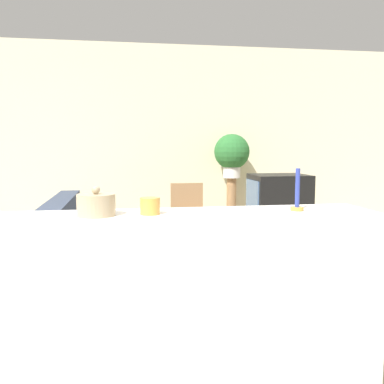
% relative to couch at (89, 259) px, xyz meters
% --- Properties ---
extents(ground_plane, '(14.00, 14.00, 0.00)m').
position_rel_couch_xyz_m(ground_plane, '(0.55, -1.48, -0.29)').
color(ground_plane, tan).
extents(wall_back, '(9.00, 0.06, 2.70)m').
position_rel_couch_xyz_m(wall_back, '(0.55, 1.95, 1.06)').
color(wall_back, beige).
rests_on(wall_back, ground_plane).
extents(couch, '(0.82, 1.83, 0.84)m').
position_rel_couch_xyz_m(couch, '(0.00, 0.00, 0.00)').
color(couch, '#384256').
rests_on(couch, ground_plane).
extents(tv_stand, '(0.81, 0.57, 0.50)m').
position_rel_couch_xyz_m(tv_stand, '(2.03, 0.51, -0.04)').
color(tv_stand, '#9E754C').
rests_on(tv_stand, ground_plane).
extents(television, '(0.62, 0.53, 0.52)m').
position_rel_couch_xyz_m(television, '(2.02, 0.51, 0.47)').
color(television, black).
rests_on(television, tv_stand).
extents(wooden_chair, '(0.44, 0.44, 0.88)m').
position_rel_couch_xyz_m(wooden_chair, '(1.09, 1.03, 0.21)').
color(wooden_chair, '#9E754C').
rests_on(wooden_chair, ground_plane).
extents(plant_stand, '(0.13, 0.13, 0.90)m').
position_rel_couch_xyz_m(plant_stand, '(1.78, 1.65, 0.16)').
color(plant_stand, '#9E754C').
rests_on(plant_stand, ground_plane).
extents(potted_plant, '(0.48, 0.48, 0.59)m').
position_rel_couch_xyz_m(potted_plant, '(1.78, 1.65, 0.95)').
color(potted_plant, white).
rests_on(potted_plant, plant_stand).
extents(foreground_counter, '(2.21, 0.44, 0.99)m').
position_rel_couch_xyz_m(foreground_counter, '(0.55, -1.83, 0.21)').
color(foreground_counter, white).
rests_on(foreground_counter, ground_plane).
extents(decorative_bowl, '(0.19, 0.19, 0.15)m').
position_rel_couch_xyz_m(decorative_bowl, '(0.19, -1.83, 0.76)').
color(decorative_bowl, tan).
rests_on(decorative_bowl, foreground_counter).
extents(candle_jar, '(0.10, 0.10, 0.09)m').
position_rel_couch_xyz_m(candle_jar, '(0.46, -1.83, 0.75)').
color(candle_jar, gold).
rests_on(candle_jar, foreground_counter).
extents(candlestick, '(0.07, 0.07, 0.23)m').
position_rel_couch_xyz_m(candlestick, '(1.24, -1.83, 0.78)').
color(candlestick, '#B7933D').
rests_on(candlestick, foreground_counter).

